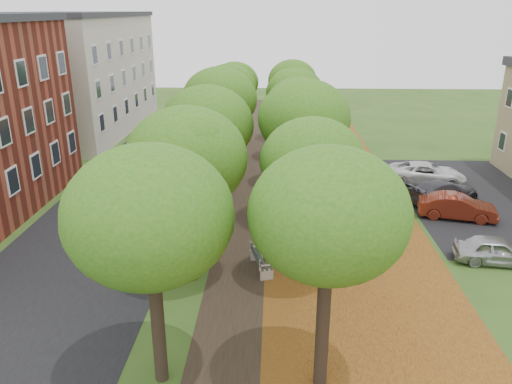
# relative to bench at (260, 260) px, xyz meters

# --- Properties ---
(ground) EXTENTS (120.00, 120.00, 0.00)m
(ground) POSITION_rel_bench_xyz_m (-0.60, -6.85, -0.49)
(ground) COLOR #2D4C19
(ground) RESTS_ON ground
(street_asphalt) EXTENTS (8.00, 70.00, 0.01)m
(street_asphalt) POSITION_rel_bench_xyz_m (-8.10, 8.15, -0.48)
(street_asphalt) COLOR black
(street_asphalt) RESTS_ON ground
(footpath) EXTENTS (3.20, 70.00, 0.01)m
(footpath) POSITION_rel_bench_xyz_m (-0.60, 8.15, -0.48)
(footpath) COLOR black
(footpath) RESTS_ON ground
(leaf_verge) EXTENTS (7.50, 70.00, 0.01)m
(leaf_verge) POSITION_rel_bench_xyz_m (4.40, 8.15, -0.48)
(leaf_verge) COLOR #935E1B
(leaf_verge) RESTS_ON ground
(parking_lot) EXTENTS (9.00, 16.00, 0.01)m
(parking_lot) POSITION_rel_bench_xyz_m (12.90, 9.15, -0.48)
(parking_lot) COLOR black
(parking_lot) RESTS_ON ground
(tree_row_west) EXTENTS (4.32, 34.32, 7.02)m
(tree_row_west) POSITION_rel_bench_xyz_m (-2.80, 8.15, 4.66)
(tree_row_west) COLOR black
(tree_row_west) RESTS_ON ground
(tree_row_east) EXTENTS (4.32, 34.32, 7.02)m
(tree_row_east) POSITION_rel_bench_xyz_m (2.00, 8.15, 4.66)
(tree_row_east) COLOR black
(tree_row_east) RESTS_ON ground
(building_cream) EXTENTS (10.30, 20.30, 10.40)m
(building_cream) POSITION_rel_bench_xyz_m (-17.60, 26.15, 4.72)
(building_cream) COLOR beige
(building_cream) RESTS_ON ground
(bench) EXTENTS (1.07, 2.06, 0.94)m
(bench) POSITION_rel_bench_xyz_m (0.00, 0.00, 0.00)
(bench) COLOR #2C3831
(bench) RESTS_ON ground
(car_silver) EXTENTS (3.77, 1.96, 1.23)m
(car_silver) POSITION_rel_bench_xyz_m (10.40, 1.02, 0.13)
(car_silver) COLOR #A9A8AD
(car_silver) RESTS_ON ground
(car_red) EXTENTS (4.22, 2.26, 1.32)m
(car_red) POSITION_rel_bench_xyz_m (10.40, 6.07, 0.17)
(car_red) COLOR maroon
(car_red) RESTS_ON ground
(car_grey) EXTENTS (4.81, 3.51, 1.29)m
(car_grey) POSITION_rel_bench_xyz_m (10.40, 8.48, 0.16)
(car_grey) COLOR #37363C
(car_grey) RESTS_ON ground
(car_white) EXTENTS (5.15, 2.98, 1.35)m
(car_white) POSITION_rel_bench_xyz_m (10.40, 11.86, 0.19)
(car_white) COLOR silver
(car_white) RESTS_ON ground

